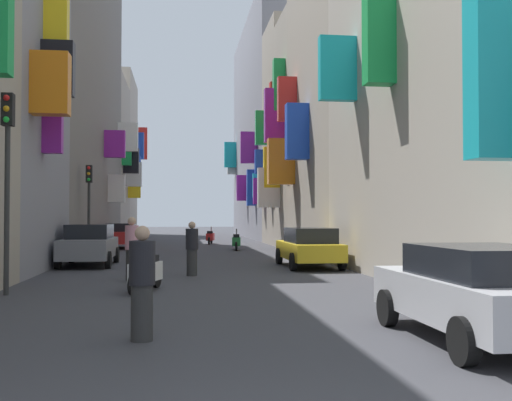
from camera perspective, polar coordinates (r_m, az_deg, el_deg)
The scene contains 20 objects.
ground_plane at distance 33.32m, azimuth -6.05°, elevation -4.59°, with size 140.00×140.00×0.00m, color #38383D.
building_left_mid_b at distance 36.46m, azimuth -18.93°, elevation 10.07°, with size 7.38×20.94×18.14m.
building_left_mid_c at distance 50.35m, azimuth -15.55°, elevation 3.74°, with size 7.28×8.35×12.71m.
building_left_far at distance 59.25m, azimuth -14.32°, elevation 4.05°, with size 7.15×9.48×14.95m.
building_right_mid_a at distance 29.30m, azimuth 10.41°, elevation 11.57°, with size 7.33×9.08×16.86m.
building_right_mid_b at distance 35.34m, azimuth 7.03°, elevation 6.38°, with size 7.25×4.42×13.29m.
building_right_mid_c at distance 40.13m, azimuth 5.33°, elevation 6.19°, with size 7.05×5.37×14.36m.
building_right_far at distance 53.64m, azimuth 2.16°, elevation 6.61°, with size 7.25×21.76×18.75m.
parked_car_grey at distance 23.03m, azimuth -15.44°, elevation -3.97°, with size 1.87×4.14×1.51m.
parked_car_yellow at distance 21.53m, azimuth 5.02°, elevation -4.33°, with size 1.84×4.29×1.40m.
parked_car_red at distance 35.11m, azimuth -12.67°, elevation -3.19°, with size 1.84×4.07×1.41m.
parked_car_silver at distance 9.37m, azimuth 20.45°, elevation -7.95°, with size 1.99×4.07×1.38m.
scooter_red at distance 39.40m, azimuth -4.33°, elevation -3.44°, with size 0.62×1.90×1.13m.
scooter_green at distance 32.24m, azimuth -1.86°, elevation -3.88°, with size 0.56×1.93×1.13m.
scooter_white at distance 14.92m, azimuth -10.35°, elevation -6.64°, with size 0.79×1.92×1.13m.
pedestrian_crossing at distance 17.45m, azimuth -11.64°, elevation -4.46°, with size 0.53×0.53×1.78m.
pedestrian_near_left at distance 9.02m, azimuth -10.70°, elevation -7.68°, with size 0.53×0.53×1.67m.
pedestrian_near_right at distance 18.51m, azimuth -6.06°, elevation -4.55°, with size 0.46×0.46×1.65m.
traffic_light_near_corner at distance 27.05m, azimuth -15.47°, elevation 0.55°, with size 0.26×0.34×4.01m.
traffic_light_far_corner at distance 15.08m, azimuth -22.39°, elevation 3.68°, with size 0.26×0.34×4.65m.
Camera 1 is at (-0.71, -3.27, 1.81)m, focal length 42.43 mm.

